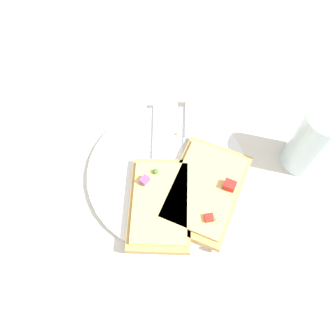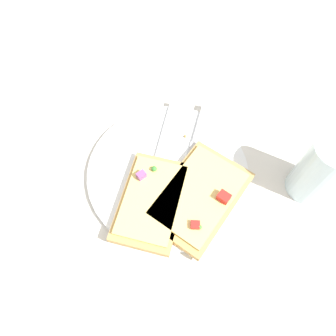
% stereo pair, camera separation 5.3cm
% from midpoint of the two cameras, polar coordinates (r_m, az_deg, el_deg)
% --- Properties ---
extents(ground_plane, '(4.00, 4.00, 0.00)m').
position_cam_midpoint_polar(ground_plane, '(0.55, 2.75, -1.32)').
color(ground_plane, beige).
extents(plate, '(0.27, 0.27, 0.01)m').
position_cam_midpoint_polar(plate, '(0.54, 2.77, -1.04)').
color(plate, white).
rests_on(plate, ground).
extents(fork, '(0.14, 0.20, 0.01)m').
position_cam_midpoint_polar(fork, '(0.55, 1.06, 1.33)').
color(fork, '#B7B7BC').
rests_on(fork, plate).
extents(knife, '(0.13, 0.21, 0.01)m').
position_cam_midpoint_polar(knife, '(0.56, 7.50, 3.34)').
color(knife, '#B7B7BC').
rests_on(knife, plate).
extents(pizza_slice_main, '(0.16, 0.18, 0.03)m').
position_cam_midpoint_polar(pizza_slice_main, '(0.51, 0.15, -6.02)').
color(pizza_slice_main, tan).
rests_on(pizza_slice_main, plate).
extents(pizza_slice_corner, '(0.14, 0.18, 0.03)m').
position_cam_midpoint_polar(pizza_slice_corner, '(0.51, 8.00, -5.49)').
color(pizza_slice_corner, tan).
rests_on(pizza_slice_corner, plate).
extents(crumb_scatter, '(0.10, 0.03, 0.01)m').
position_cam_midpoint_polar(crumb_scatter, '(0.54, 10.15, -1.25)').
color(crumb_scatter, tan).
rests_on(crumb_scatter, plate).
extents(drinking_glass, '(0.07, 0.07, 0.12)m').
position_cam_midpoint_polar(drinking_glass, '(0.55, 27.57, -0.50)').
color(drinking_glass, silver).
rests_on(drinking_glass, ground).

